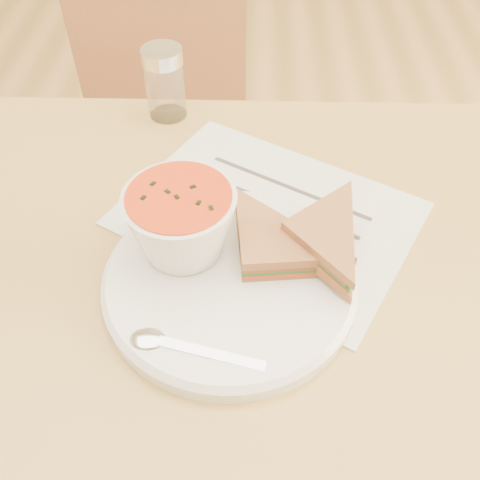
# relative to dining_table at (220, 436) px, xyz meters

# --- Properties ---
(dining_table) EXTENTS (1.00, 0.70, 0.75)m
(dining_table) POSITION_rel_dining_table_xyz_m (0.00, 0.00, 0.00)
(dining_table) COLOR olive
(dining_table) RESTS_ON floor
(chair_far) EXTENTS (0.46, 0.46, 0.83)m
(chair_far) POSITION_rel_dining_table_xyz_m (-0.11, 0.58, 0.04)
(chair_far) COLOR brown
(chair_far) RESTS_ON floor
(plate) EXTENTS (0.32, 0.32, 0.02)m
(plate) POSITION_rel_dining_table_xyz_m (0.02, 0.00, 0.38)
(plate) COLOR white
(plate) RESTS_ON dining_table
(soup_bowl) EXTENTS (0.12, 0.12, 0.08)m
(soup_bowl) POSITION_rel_dining_table_xyz_m (-0.03, 0.04, 0.43)
(soup_bowl) COLOR white
(soup_bowl) RESTS_ON plate
(sandwich_half_a) EXTENTS (0.12, 0.12, 0.03)m
(sandwich_half_a) POSITION_rel_dining_table_xyz_m (0.03, -0.01, 0.41)
(sandwich_half_a) COLOR #B06E3E
(sandwich_half_a) RESTS_ON plate
(sandwich_half_b) EXTENTS (0.14, 0.14, 0.03)m
(sandwich_half_b) POSITION_rel_dining_table_xyz_m (0.07, 0.04, 0.42)
(sandwich_half_b) COLOR #B06E3E
(sandwich_half_b) RESTS_ON plate
(spoon) EXTENTS (0.17, 0.07, 0.01)m
(spoon) POSITION_rel_dining_table_xyz_m (-0.00, -0.09, 0.40)
(spoon) COLOR silver
(spoon) RESTS_ON plate
(paper_menu) EXTENTS (0.40, 0.36, 0.00)m
(paper_menu) POSITION_rel_dining_table_xyz_m (0.06, 0.11, 0.38)
(paper_menu) COLOR white
(paper_menu) RESTS_ON dining_table
(condiment_shaker) EXTENTS (0.07, 0.07, 0.10)m
(condiment_shaker) POSITION_rel_dining_table_xyz_m (-0.08, 0.31, 0.42)
(condiment_shaker) COLOR silver
(condiment_shaker) RESTS_ON dining_table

